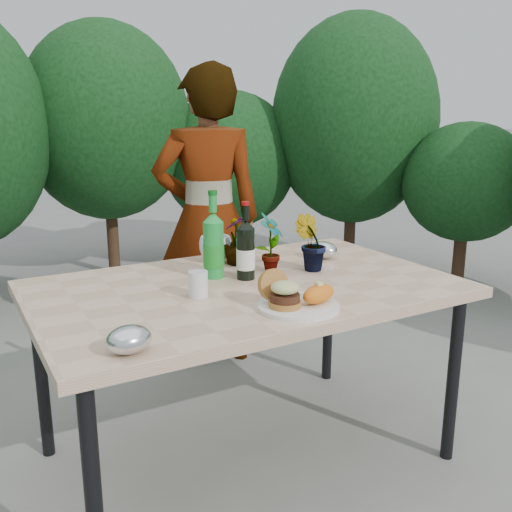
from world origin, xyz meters
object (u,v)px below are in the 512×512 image
patio_table (246,298)px  dinner_plate (298,306)px  wine_bottle (246,251)px  person (208,219)px

patio_table → dinner_plate: (0.02, -0.33, 0.06)m
wine_bottle → person: 0.94m
person → patio_table: bearing=89.2°
dinner_plate → person: bearing=78.4°
wine_bottle → person: bearing=92.2°
patio_table → person: person is taller
patio_table → wine_bottle: 0.19m
dinner_plate → wine_bottle: wine_bottle is taller
patio_table → person: bearing=73.4°
patio_table → wine_bottle: bearing=61.6°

